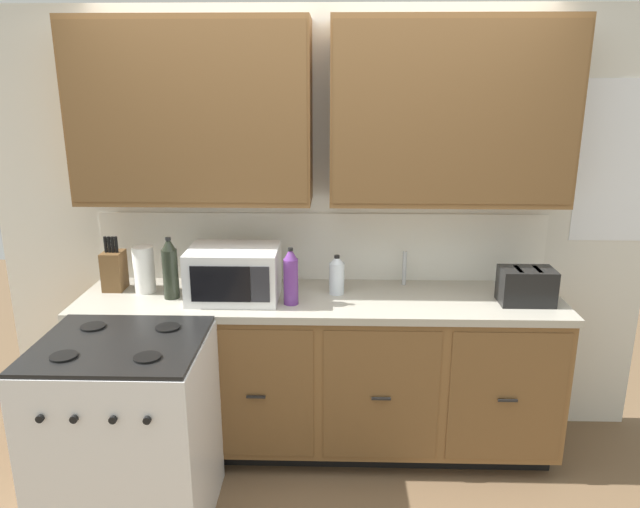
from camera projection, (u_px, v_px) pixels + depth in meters
name	position (u px, v px, depth m)	size (l,w,h in m)	color
ground_plane	(318.00, 477.00, 3.26)	(8.00, 8.00, 0.00)	brown
wall_unit	(322.00, 159.00, 3.27)	(3.80, 0.40, 2.47)	silver
counter_run	(320.00, 371.00, 3.41)	(2.63, 0.64, 0.94)	black
stove_range	(128.00, 433.00, 2.84)	(0.76, 0.68, 0.95)	white
microwave	(234.00, 273.00, 3.22)	(0.48, 0.37, 0.28)	white
toaster	(526.00, 286.00, 3.16)	(0.28, 0.18, 0.19)	black
knife_block	(114.00, 270.00, 3.37)	(0.11, 0.14, 0.31)	brown
sink_faucet	(404.00, 268.00, 3.45)	(0.02, 0.02, 0.20)	#B2B5BA
paper_towel_roll	(144.00, 269.00, 3.32)	(0.12, 0.12, 0.26)	white
bottle_violet	(291.00, 277.00, 3.13)	(0.08, 0.08, 0.31)	#663384
bottle_clear	(337.00, 275.00, 3.30)	(0.08, 0.08, 0.22)	silver
bottle_dark	(170.00, 269.00, 3.22)	(0.08, 0.08, 0.34)	black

